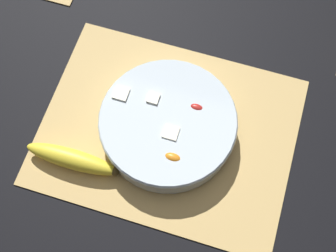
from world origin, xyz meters
TOP-DOWN VIEW (x-y plane):
  - ground_plane at (0.00, 0.00)m, footprint 6.00×6.00m
  - bamboo_mat_center at (-0.00, 0.00)m, footprint 0.49×0.38m
  - fruit_salad_bowl at (-0.00, 0.00)m, footprint 0.26×0.26m
  - whole_banana at (-0.15, -0.12)m, footprint 0.18×0.04m

SIDE VIEW (x-z plane):
  - ground_plane at x=0.00m, z-range 0.00..0.00m
  - bamboo_mat_center at x=0.00m, z-range 0.00..0.01m
  - whole_banana at x=-0.15m, z-range 0.01..0.04m
  - fruit_salad_bowl at x=0.00m, z-range 0.01..0.07m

